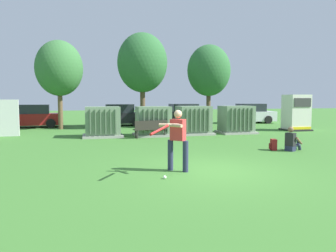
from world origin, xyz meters
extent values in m
plane|color=#3D752D|center=(0.00, 0.00, 0.00)|extent=(96.00, 96.00, 0.00)
cube|color=#9E9B93|center=(-2.60, 8.99, 0.06)|extent=(2.10, 1.70, 0.12)
cube|color=slate|center=(-2.60, 8.99, 0.87)|extent=(1.80, 1.40, 1.50)
cube|color=#5B7056|center=(-3.24, 8.23, 0.87)|extent=(0.06, 0.12, 1.27)
cube|color=#5B7056|center=(-2.98, 8.23, 0.87)|extent=(0.06, 0.12, 1.27)
cube|color=#5B7056|center=(-2.73, 8.23, 0.87)|extent=(0.06, 0.12, 1.27)
cube|color=#5B7056|center=(-2.47, 8.23, 0.87)|extent=(0.06, 0.12, 1.27)
cube|color=#5B7056|center=(-2.22, 8.23, 0.87)|extent=(0.06, 0.12, 1.27)
cube|color=#5B7056|center=(-1.96, 8.23, 0.87)|extent=(0.06, 0.12, 1.27)
cube|color=#9E9B93|center=(0.13, 8.80, 0.06)|extent=(2.10, 1.70, 0.12)
cube|color=slate|center=(0.13, 8.80, 0.87)|extent=(1.80, 1.40, 1.50)
cube|color=#5B7056|center=(-0.51, 8.04, 0.87)|extent=(0.06, 0.12, 1.27)
cube|color=#5B7056|center=(-0.26, 8.04, 0.87)|extent=(0.06, 0.12, 1.27)
cube|color=#5B7056|center=(0.00, 8.04, 0.87)|extent=(0.06, 0.12, 1.27)
cube|color=#5B7056|center=(0.25, 8.04, 0.87)|extent=(0.06, 0.12, 1.27)
cube|color=#5B7056|center=(0.51, 8.04, 0.87)|extent=(0.06, 0.12, 1.27)
cube|color=#5B7056|center=(0.76, 8.04, 0.87)|extent=(0.06, 0.12, 1.27)
cube|color=#9E9B93|center=(2.51, 8.96, 0.06)|extent=(2.10, 1.70, 0.12)
cube|color=slate|center=(2.51, 8.96, 0.87)|extent=(1.80, 1.40, 1.50)
cube|color=#5B7056|center=(1.88, 8.20, 0.87)|extent=(0.06, 0.12, 1.27)
cube|color=#5B7056|center=(2.13, 8.20, 0.87)|extent=(0.06, 0.12, 1.27)
cube|color=#5B7056|center=(2.39, 8.20, 0.87)|extent=(0.06, 0.12, 1.27)
cube|color=#5B7056|center=(2.64, 8.20, 0.87)|extent=(0.06, 0.12, 1.27)
cube|color=#5B7056|center=(2.90, 8.20, 0.87)|extent=(0.06, 0.12, 1.27)
cube|color=#5B7056|center=(3.15, 8.20, 0.87)|extent=(0.06, 0.12, 1.27)
cube|color=#9E9B93|center=(5.16, 8.92, 0.06)|extent=(2.10, 1.70, 0.12)
cube|color=slate|center=(5.16, 8.92, 0.87)|extent=(1.80, 1.40, 1.50)
cube|color=#5B7056|center=(4.52, 8.16, 0.87)|extent=(0.06, 0.12, 1.27)
cube|color=#5B7056|center=(4.78, 8.16, 0.87)|extent=(0.06, 0.12, 1.27)
cube|color=#5B7056|center=(5.03, 8.16, 0.87)|extent=(0.06, 0.12, 1.27)
cube|color=#5B7056|center=(5.29, 8.16, 0.87)|extent=(0.06, 0.12, 1.27)
cube|color=#5B7056|center=(5.54, 8.16, 0.87)|extent=(0.06, 0.12, 1.27)
cube|color=#5B7056|center=(5.80, 8.16, 0.87)|extent=(0.06, 0.12, 1.27)
cube|color=#262626|center=(9.64, 9.50, 0.05)|extent=(1.60, 1.40, 0.10)
cube|color=silver|center=(9.64, 9.50, 1.20)|extent=(1.40, 1.20, 2.20)
cube|color=#383838|center=(9.64, 8.88, 1.81)|extent=(1.19, 0.04, 0.55)
cube|color=yellow|center=(9.64, 8.88, 0.20)|extent=(1.33, 0.04, 0.16)
cube|color=#2D2823|center=(-0.20, 8.00, 0.45)|extent=(1.84, 0.71, 0.05)
cube|color=#2D2823|center=(-0.17, 7.82, 0.70)|extent=(1.78, 0.36, 0.44)
cylinder|color=#2D2823|center=(-0.98, 8.00, 0.21)|extent=(0.06, 0.06, 0.42)
cylinder|color=#2D2823|center=(0.53, 8.27, 0.21)|extent=(0.06, 0.06, 0.42)
cylinder|color=#2D2823|center=(-0.93, 7.73, 0.21)|extent=(0.06, 0.06, 0.42)
cylinder|color=#2D2823|center=(0.58, 8.00, 0.21)|extent=(0.06, 0.06, 0.42)
cylinder|color=#282D4C|center=(-0.72, 0.04, 0.44)|extent=(0.16, 0.16, 0.88)
cylinder|color=#282D4C|center=(-1.07, 0.36, 0.44)|extent=(0.16, 0.16, 0.88)
cube|color=red|center=(-0.89, 0.20, 1.18)|extent=(0.46, 0.45, 0.60)
sphere|color=tan|center=(-0.89, 0.20, 1.62)|extent=(0.23, 0.23, 0.23)
cylinder|color=tan|center=(-1.08, -0.14, 1.34)|extent=(0.33, 0.52, 0.09)
cylinder|color=tan|center=(-1.21, -0.01, 1.34)|extent=(0.53, 0.30, 0.09)
cylinder|color=red|center=(-1.61, -0.58, 1.27)|extent=(0.62, 0.67, 0.21)
sphere|color=red|center=(-1.32, -0.26, 1.34)|extent=(0.08, 0.08, 0.08)
sphere|color=white|center=(-1.47, -0.60, 0.04)|extent=(0.09, 0.09, 0.09)
cube|color=#282D4C|center=(4.34, 2.47, 0.10)|extent=(0.36, 0.41, 0.20)
cube|color=#262628|center=(4.34, 2.47, 0.46)|extent=(0.34, 0.42, 0.52)
sphere|color=brown|center=(4.34, 2.47, 0.85)|extent=(0.22, 0.22, 0.22)
cylinder|color=#282D4C|center=(4.51, 2.65, 0.22)|extent=(0.46, 0.30, 0.13)
cylinder|color=#282D4C|center=(4.72, 2.74, 0.23)|extent=(0.32, 0.23, 0.46)
cylinder|color=#282D4C|center=(4.59, 2.47, 0.22)|extent=(0.46, 0.30, 0.13)
cylinder|color=#282D4C|center=(4.80, 2.56, 0.23)|extent=(0.32, 0.23, 0.46)
cylinder|color=brown|center=(4.45, 2.77, 0.42)|extent=(0.41, 0.24, 0.32)
cylinder|color=brown|center=(4.64, 2.35, 0.42)|extent=(0.41, 0.24, 0.32)
cube|color=maroon|center=(3.83, 2.83, 0.22)|extent=(0.28, 0.36, 0.44)
cube|color=maroon|center=(3.71, 2.87, 0.15)|extent=(0.12, 0.23, 0.22)
cylinder|color=brown|center=(-5.13, 14.01, 1.25)|extent=(0.31, 0.31, 2.50)
ellipsoid|color=#387038|center=(-5.13, 14.01, 4.05)|extent=(3.07, 3.07, 3.65)
cylinder|color=brown|center=(0.34, 13.54, 1.39)|extent=(0.34, 0.34, 2.78)
ellipsoid|color=#2D6633|center=(0.34, 13.54, 4.50)|extent=(3.42, 3.42, 4.06)
cylinder|color=brown|center=(5.10, 13.29, 1.25)|extent=(0.31, 0.31, 2.50)
ellipsoid|color=#2D6633|center=(5.10, 13.29, 4.05)|extent=(3.07, 3.07, 3.65)
cube|color=maroon|center=(-7.25, 16.00, 0.58)|extent=(4.31, 1.98, 0.80)
cube|color=#262B33|center=(-7.10, 16.01, 1.30)|extent=(2.20, 1.70, 0.64)
cylinder|color=black|center=(-8.49, 15.07, 0.32)|extent=(0.65, 0.26, 0.64)
cylinder|color=black|center=(-8.60, 16.76, 0.32)|extent=(0.65, 0.26, 0.64)
cylinder|color=black|center=(-5.89, 15.24, 0.32)|extent=(0.65, 0.26, 0.64)
cylinder|color=black|center=(-6.01, 16.94, 0.32)|extent=(0.65, 0.26, 0.64)
cube|color=black|center=(-1.16, 16.07, 0.58)|extent=(4.28, 1.91, 0.80)
cube|color=#262B33|center=(-1.01, 16.07, 1.30)|extent=(2.18, 1.67, 0.64)
cylinder|color=black|center=(-2.50, 15.29, 0.32)|extent=(0.65, 0.25, 0.64)
cylinder|color=black|center=(-2.42, 16.99, 0.32)|extent=(0.65, 0.25, 0.64)
cylinder|color=black|center=(0.10, 15.16, 0.32)|extent=(0.65, 0.25, 0.64)
cylinder|color=black|center=(0.19, 16.86, 0.32)|extent=(0.65, 0.25, 0.64)
cube|color=black|center=(4.02, 16.43, 0.58)|extent=(4.25, 1.82, 0.80)
cube|color=#262B33|center=(4.17, 16.43, 1.30)|extent=(2.14, 1.62, 0.64)
cylinder|color=black|center=(2.75, 15.54, 0.32)|extent=(0.65, 0.24, 0.64)
cylinder|color=black|center=(2.70, 17.24, 0.32)|extent=(0.65, 0.24, 0.64)
cylinder|color=black|center=(5.35, 15.61, 0.32)|extent=(0.65, 0.24, 0.64)
cylinder|color=black|center=(5.30, 17.31, 0.32)|extent=(0.65, 0.24, 0.64)
cube|color=silver|center=(9.70, 15.83, 0.58)|extent=(4.33, 2.06, 0.80)
cube|color=#262B33|center=(9.85, 15.82, 1.30)|extent=(2.23, 1.74, 0.64)
cylinder|color=black|center=(8.33, 15.09, 0.32)|extent=(0.66, 0.27, 0.64)
cylinder|color=black|center=(8.48, 16.79, 0.32)|extent=(0.66, 0.27, 0.64)
cylinder|color=black|center=(10.92, 14.87, 0.32)|extent=(0.66, 0.27, 0.64)
cylinder|color=black|center=(11.07, 16.56, 0.32)|extent=(0.66, 0.27, 0.64)
camera|label=1|loc=(-3.35, -8.47, 2.07)|focal=34.28mm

